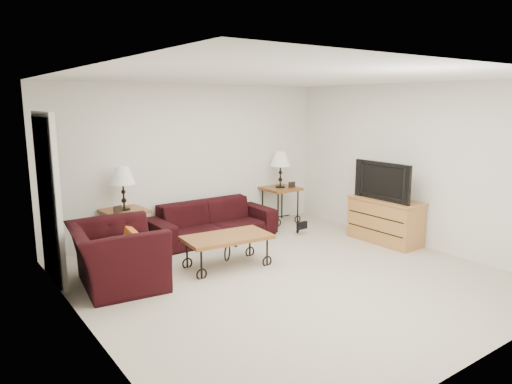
% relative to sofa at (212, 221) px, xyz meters
% --- Properties ---
extents(ground, '(5.00, 5.00, 0.00)m').
position_rel_sofa_xyz_m(ground, '(-0.07, -2.02, -0.31)').
color(ground, beige).
rests_on(ground, ground).
extents(wall_back, '(5.00, 0.02, 2.50)m').
position_rel_sofa_xyz_m(wall_back, '(-0.07, 0.48, 0.94)').
color(wall_back, silver).
rests_on(wall_back, ground).
extents(wall_front, '(5.00, 0.02, 2.50)m').
position_rel_sofa_xyz_m(wall_front, '(-0.07, -4.52, 0.94)').
color(wall_front, silver).
rests_on(wall_front, ground).
extents(wall_left, '(0.02, 5.00, 2.50)m').
position_rel_sofa_xyz_m(wall_left, '(-2.57, -2.02, 0.94)').
color(wall_left, silver).
rests_on(wall_left, ground).
extents(wall_right, '(0.02, 5.00, 2.50)m').
position_rel_sofa_xyz_m(wall_right, '(2.43, -2.02, 0.94)').
color(wall_right, silver).
rests_on(wall_right, ground).
extents(ceiling, '(5.00, 5.00, 0.00)m').
position_rel_sofa_xyz_m(ceiling, '(-0.07, -2.02, 2.19)').
color(ceiling, white).
rests_on(ceiling, wall_back).
extents(doorway, '(0.08, 0.94, 2.04)m').
position_rel_sofa_xyz_m(doorway, '(-2.54, -0.37, 0.71)').
color(doorway, black).
rests_on(doorway, ground).
extents(sofa, '(2.10, 0.82, 0.61)m').
position_rel_sofa_xyz_m(sofa, '(0.00, 0.00, 0.00)').
color(sofa, black).
rests_on(sofa, ground).
extents(side_table_left, '(0.65, 0.65, 0.65)m').
position_rel_sofa_xyz_m(side_table_left, '(-1.39, 0.18, 0.02)').
color(side_table_left, '#925925').
rests_on(side_table_left, ground).
extents(side_table_right, '(0.62, 0.62, 0.67)m').
position_rel_sofa_xyz_m(side_table_right, '(1.56, 0.18, 0.03)').
color(side_table_right, '#925925').
rests_on(side_table_right, ground).
extents(lamp_left, '(0.40, 0.40, 0.65)m').
position_rel_sofa_xyz_m(lamp_left, '(-1.39, 0.18, 0.66)').
color(lamp_left, black).
rests_on(lamp_left, side_table_left).
extents(lamp_right, '(0.38, 0.38, 0.67)m').
position_rel_sofa_xyz_m(lamp_right, '(1.56, 0.18, 0.69)').
color(lamp_right, black).
rests_on(lamp_right, side_table_right).
extents(photo_frame_left, '(0.13, 0.05, 0.11)m').
position_rel_sofa_xyz_m(photo_frame_left, '(-1.54, 0.03, 0.39)').
color(photo_frame_left, black).
rests_on(photo_frame_left, side_table_left).
extents(photo_frame_right, '(0.13, 0.05, 0.11)m').
position_rel_sofa_xyz_m(photo_frame_right, '(1.71, 0.03, 0.41)').
color(photo_frame_right, black).
rests_on(photo_frame_right, side_table_right).
extents(coffee_table, '(1.22, 0.74, 0.44)m').
position_rel_sofa_xyz_m(coffee_table, '(-0.50, -1.25, -0.09)').
color(coffee_table, '#925925').
rests_on(coffee_table, ground).
extents(armchair, '(1.16, 1.29, 0.77)m').
position_rel_sofa_xyz_m(armchair, '(-1.94, -1.03, 0.08)').
color(armchair, black).
rests_on(armchair, ground).
extents(throw_pillow, '(0.13, 0.35, 0.35)m').
position_rel_sofa_xyz_m(throw_pillow, '(-1.79, -1.08, 0.21)').
color(throw_pillow, '#D3561B').
rests_on(throw_pillow, armchair).
extents(tv_stand, '(0.49, 1.17, 0.70)m').
position_rel_sofa_xyz_m(tv_stand, '(2.16, -1.75, 0.04)').
color(tv_stand, '#BD7246').
rests_on(tv_stand, ground).
extents(television, '(0.14, 1.04, 0.60)m').
position_rel_sofa_xyz_m(television, '(2.14, -1.75, 0.69)').
color(television, black).
rests_on(television, tv_stand).
extents(backpack, '(0.35, 0.29, 0.40)m').
position_rel_sofa_xyz_m(backpack, '(1.35, -0.57, -0.11)').
color(backpack, black).
rests_on(backpack, ground).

